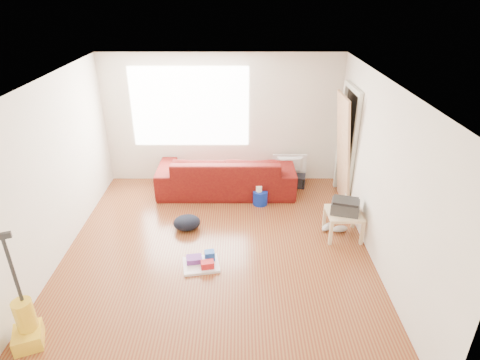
{
  "coord_description": "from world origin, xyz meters",
  "views": [
    {
      "loc": [
        0.33,
        -4.87,
        3.61
      ],
      "look_at": [
        0.34,
        0.6,
        0.9
      ],
      "focal_mm": 30.0,
      "sensor_mm": 36.0,
      "label": 1
    }
  ],
  "objects_px": {
    "cleaning_tray": "(202,262)",
    "tv_stand": "(289,179)",
    "bucket": "(260,204)",
    "backpack": "(187,229)",
    "vacuum": "(26,324)",
    "sofa": "(227,191)",
    "side_table": "(344,216)"
  },
  "relations": [
    {
      "from": "cleaning_tray",
      "to": "side_table",
      "type": "bearing_deg",
      "value": 19.22
    },
    {
      "from": "cleaning_tray",
      "to": "backpack",
      "type": "distance_m",
      "value": 0.99
    },
    {
      "from": "tv_stand",
      "to": "backpack",
      "type": "relative_size",
      "value": 1.56
    },
    {
      "from": "tv_stand",
      "to": "side_table",
      "type": "relative_size",
      "value": 1.3
    },
    {
      "from": "cleaning_tray",
      "to": "vacuum",
      "type": "distance_m",
      "value": 2.25
    },
    {
      "from": "backpack",
      "to": "vacuum",
      "type": "bearing_deg",
      "value": -133.31
    },
    {
      "from": "sofa",
      "to": "backpack",
      "type": "relative_size",
      "value": 5.83
    },
    {
      "from": "vacuum",
      "to": "cleaning_tray",
      "type": "bearing_deg",
      "value": 15.16
    },
    {
      "from": "backpack",
      "to": "sofa",
      "type": "bearing_deg",
      "value": 55.06
    },
    {
      "from": "bucket",
      "to": "cleaning_tray",
      "type": "bearing_deg",
      "value": -117.25
    },
    {
      "from": "cleaning_tray",
      "to": "backpack",
      "type": "height_order",
      "value": "cleaning_tray"
    },
    {
      "from": "sofa",
      "to": "bucket",
      "type": "xyz_separation_m",
      "value": [
        0.62,
        -0.5,
        0.0
      ]
    },
    {
      "from": "cleaning_tray",
      "to": "tv_stand",
      "type": "bearing_deg",
      "value": 59.13
    },
    {
      "from": "bucket",
      "to": "vacuum",
      "type": "relative_size",
      "value": 0.19
    },
    {
      "from": "sofa",
      "to": "vacuum",
      "type": "height_order",
      "value": "vacuum"
    },
    {
      "from": "side_table",
      "to": "vacuum",
      "type": "relative_size",
      "value": 0.37
    },
    {
      "from": "tv_stand",
      "to": "bucket",
      "type": "bearing_deg",
      "value": -116.99
    },
    {
      "from": "backpack",
      "to": "cleaning_tray",
      "type": "bearing_deg",
      "value": -81.47
    },
    {
      "from": "tv_stand",
      "to": "bucket",
      "type": "relative_size",
      "value": 2.6
    },
    {
      "from": "cleaning_tray",
      "to": "vacuum",
      "type": "relative_size",
      "value": 0.4
    },
    {
      "from": "side_table",
      "to": "vacuum",
      "type": "height_order",
      "value": "vacuum"
    },
    {
      "from": "tv_stand",
      "to": "bucket",
      "type": "xyz_separation_m",
      "value": [
        -0.61,
        -0.77,
        -0.13
      ]
    },
    {
      "from": "side_table",
      "to": "backpack",
      "type": "xyz_separation_m",
      "value": [
        -2.47,
        0.19,
        -0.36
      ]
    },
    {
      "from": "side_table",
      "to": "backpack",
      "type": "bearing_deg",
      "value": 175.62
    },
    {
      "from": "side_table",
      "to": "bucket",
      "type": "distance_m",
      "value": 1.64
    },
    {
      "from": "side_table",
      "to": "bucket",
      "type": "xyz_separation_m",
      "value": [
        -1.24,
        1.01,
        -0.36
      ]
    },
    {
      "from": "cleaning_tray",
      "to": "backpack",
      "type": "xyz_separation_m",
      "value": [
        -0.32,
        0.94,
        -0.05
      ]
    },
    {
      "from": "side_table",
      "to": "cleaning_tray",
      "type": "bearing_deg",
      "value": -160.78
    },
    {
      "from": "vacuum",
      "to": "backpack",
      "type": "bearing_deg",
      "value": 35.5
    },
    {
      "from": "bucket",
      "to": "side_table",
      "type": "bearing_deg",
      "value": -39.0
    },
    {
      "from": "sofa",
      "to": "vacuum",
      "type": "relative_size",
      "value": 1.81
    },
    {
      "from": "sofa",
      "to": "cleaning_tray",
      "type": "bearing_deg",
      "value": 82.84
    }
  ]
}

